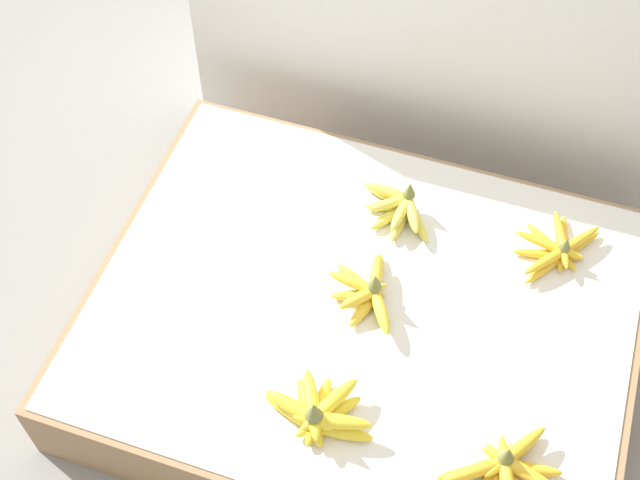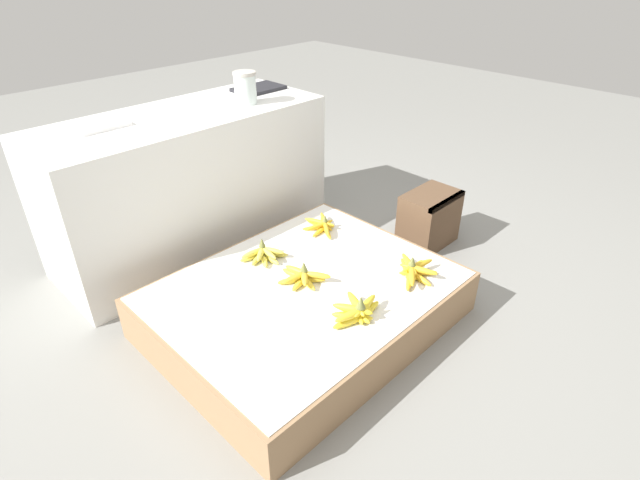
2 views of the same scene
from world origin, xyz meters
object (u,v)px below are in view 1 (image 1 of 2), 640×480
object	(u,v)px
banana_bunch_front_midleft	(318,414)
banana_bunch_back_midright	(558,249)
banana_bunch_front_midright	(505,468)
banana_bunch_middle_midleft	(368,292)
banana_bunch_back_midleft	(398,208)

from	to	relation	value
banana_bunch_front_midleft	banana_bunch_back_midright	bearing A→B (deg)	55.48
banana_bunch_front_midright	banana_bunch_middle_midleft	distance (m)	0.48
banana_bunch_back_midleft	banana_bunch_back_midright	distance (m)	0.38
banana_bunch_back_midright	banana_bunch_front_midleft	bearing A→B (deg)	-124.52
banana_bunch_back_midleft	banana_bunch_front_midright	bearing A→B (deg)	-56.13
banana_bunch_front_midleft	banana_bunch_back_midleft	bearing A→B (deg)	88.95
banana_bunch_front_midleft	banana_bunch_front_midright	bearing A→B (deg)	1.47
banana_bunch_front_midleft	banana_bunch_back_midleft	distance (m)	0.56
banana_bunch_front_midright	banana_bunch_middle_midleft	size ratio (longest dim) A/B	1.07
banana_bunch_back_midleft	banana_bunch_back_midright	world-z (taller)	banana_bunch_back_midleft
banana_bunch_back_midleft	banana_bunch_back_midright	size ratio (longest dim) A/B	0.87
banana_bunch_front_midleft	banana_bunch_back_midright	distance (m)	0.69
banana_bunch_front_midleft	banana_bunch_back_midright	xyz separation A→B (m)	(0.39, 0.57, -0.01)
banana_bunch_front_midright	banana_bunch_front_midleft	bearing A→B (deg)	-178.53
banana_bunch_front_midleft	banana_bunch_front_midright	world-z (taller)	banana_bunch_front_midleft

